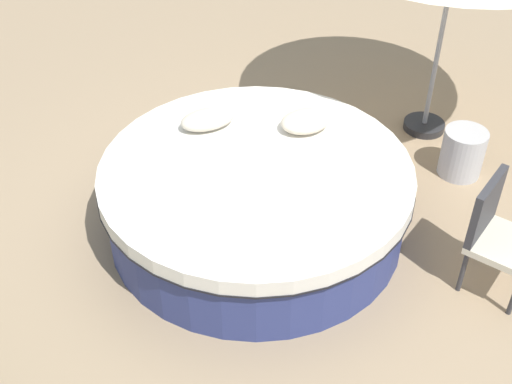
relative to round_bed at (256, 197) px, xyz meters
The scene contains 6 objects.
ground_plane 0.35m from the round_bed, ahead, with size 16.00×16.00×0.00m, color #9E8466.
round_bed is the anchor object (origin of this frame).
throw_pillow_0 0.83m from the round_bed, 29.38° to the left, with size 0.46×0.34×0.17m, color beige.
throw_pillow_1 0.85m from the round_bed, 103.61° to the left, with size 0.50×0.29×0.17m, color beige.
patio_chair 1.98m from the round_bed, 41.64° to the right, with size 0.70×0.70×0.98m.
side_table 2.18m from the round_bed, ahead, with size 0.42×0.42×0.48m, color #B7B7BC.
Camera 1 is at (-1.71, -4.12, 4.05)m, focal length 46.74 mm.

